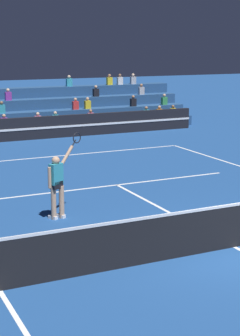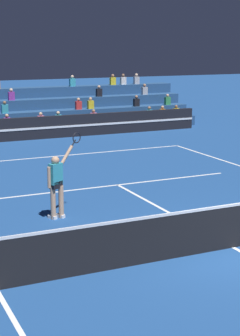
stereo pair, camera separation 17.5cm
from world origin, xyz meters
name	(u,v)px [view 1 (the left image)]	position (x,y,z in m)	size (l,w,h in m)	color
ground_plane	(234,247)	(0.00, 0.00, 0.00)	(120.00, 120.00, 0.00)	navy
court_lines	(234,247)	(0.00, 0.00, 0.00)	(11.10, 23.90, 0.01)	white
tennis_net	(235,225)	(0.00, 0.00, 0.54)	(12.00, 0.10, 1.10)	slate
sponsor_banner_wall	(30,128)	(0.00, 16.34, 0.55)	(18.00, 0.26, 1.10)	black
bleacher_stand	(13,115)	(0.01, 19.51, 0.83)	(19.55, 3.80, 2.83)	navy
tennis_player	(57,183)	(-2.97, 3.84, 0.98)	(1.21, 0.63, 2.32)	tan
tennis_ball	(102,228)	(-2.27, 2.51, 0.03)	(0.07, 0.07, 0.07)	#C6DB33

